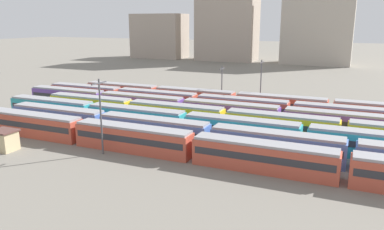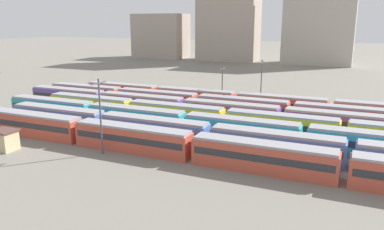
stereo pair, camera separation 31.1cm
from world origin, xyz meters
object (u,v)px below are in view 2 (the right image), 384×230
Objects in this scene: catenary_pole_2 at (100,113)px; catenary_pole_1 at (222,83)px; train_track_5 at (198,103)px; signal_hut at (4,140)px; train_track_3 at (225,119)px; train_track_6 at (236,101)px; train_track_2 at (241,130)px; catenary_pole_3 at (261,82)px; train_track_4 at (282,117)px; train_track_0 at (263,157)px; train_track_1 at (351,155)px.

catenary_pole_1 is at bearing 82.49° from catenary_pole_2.
train_track_5 is 20.75× the size of signal_hut.
train_track_3 is 1.00× the size of train_track_6.
catenary_pole_3 reaches higher than train_track_2.
catenary_pole_2 reaches higher than train_track_2.
catenary_pole_3 is (13.50, 36.87, -0.11)m from catenary_pole_2.
train_track_4 is 31.53m from catenary_pole_2.
catenary_pole_1 is at bearing 73.32° from train_track_5.
train_track_6 is at bearing -35.15° from catenary_pole_1.
catenary_pole_3 is 49.72m from signal_hut.
train_track_0 is at bearing -67.14° from train_track_6.
train_track_2 is 34.93m from signal_hut.
train_track_6 is at bearing 109.31° from train_track_2.
train_track_5 reaches higher than signal_hut.
train_track_0 and train_track_4 have the same top height.
catenary_pole_2 reaches higher than catenary_pole_1.
train_track_3 is (-10.20, 15.60, 0.00)m from train_track_0.
train_track_0 is at bearing -152.45° from train_track_1.
train_track_4 is 12.81× the size of catenary_pole_1.
train_track_2 is at bearing -64.28° from catenary_pole_1.
train_track_6 is at bearing 59.12° from signal_hut.
train_track_4 is at bearing -40.27° from catenary_pole_1.
train_track_0 is 11.94m from train_track_2.
catenary_pole_2 is (-20.58, -23.55, 3.99)m from train_track_4.
train_track_3 is 7.00× the size of catenary_pole_2.
train_track_5 is 8.99m from catenary_pole_1.
catenary_pole_2 reaches higher than train_track_6.
train_track_6 is (6.57, 5.20, 0.00)m from train_track_5.
train_track_2 is at bearing -83.31° from catenary_pole_3.
signal_hut is (-25.88, -22.74, -0.35)m from train_track_3.
catenary_pole_3 reaches higher than signal_hut.
catenary_pole_2 is 1.02× the size of catenary_pole_3.
catenary_pole_3 is at bearing 56.38° from signal_hut.
catenary_pole_1 is (-17.29, 34.11, 3.01)m from train_track_0.
train_track_4 is 18.88m from train_track_5.
train_track_4 is at bearing 126.50° from train_track_1.
catenary_pole_2 is (-11.95, -18.35, 3.99)m from train_track_3.
train_track_1 is 16.67m from train_track_2.
train_track_1 is 1.20× the size of train_track_2.
train_track_0 is 10.66× the size of catenary_pole_1.
catenary_pole_2 is 2.96× the size of signal_hut.
train_track_0 is 8.95× the size of catenary_pole_3.
train_track_1 is 33.33m from catenary_pole_2.
catenary_pole_1 is at bearing 116.88° from train_track_0.
signal_hut is (-18.79, -41.25, -3.37)m from catenary_pole_1.
train_track_3 is at bearing 129.80° from train_track_2.
catenary_pole_3 is at bearing 96.69° from train_track_2.
catenary_pole_1 is at bearing -179.95° from catenary_pole_3.
catenary_pole_2 is (-4.86, -36.87, 0.98)m from catenary_pole_1.
train_track_6 is 35.35m from catenary_pole_2.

